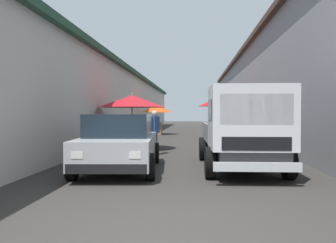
# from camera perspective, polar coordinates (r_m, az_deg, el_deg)

# --- Properties ---
(ground) EXTENTS (90.00, 90.00, 0.00)m
(ground) POSITION_cam_1_polar(r_m,az_deg,el_deg) (17.30, 3.24, -3.51)
(ground) COLOR #33302D
(building_left_whitewash) EXTENTS (49.80, 7.50, 4.16)m
(building_left_whitewash) POSITION_cam_1_polar(r_m,az_deg,el_deg) (20.84, -16.35, 3.02)
(building_left_whitewash) COLOR beige
(building_left_whitewash) RESTS_ON ground
(building_right_concrete) EXTENTS (49.80, 7.50, 5.63)m
(building_right_concrete) POSITION_cam_1_polar(r_m,az_deg,el_deg) (20.64, 23.37, 5.02)
(building_right_concrete) COLOR gray
(building_right_concrete) RESTS_ON ground
(fruit_stall_far_left) EXTENTS (2.71, 2.71, 2.29)m
(fruit_stall_far_left) POSITION_cam_1_polar(r_m,az_deg,el_deg) (13.91, -6.11, 2.63)
(fruit_stall_far_left) COLOR #9E9EA3
(fruit_stall_far_left) RESTS_ON ground
(fruit_stall_near_left) EXTENTS (2.21, 2.21, 2.46)m
(fruit_stall_near_left) POSITION_cam_1_polar(r_m,az_deg,el_deg) (20.17, 8.14, 2.50)
(fruit_stall_near_left) COLOR #9E9EA3
(fruit_stall_near_left) RESTS_ON ground
(fruit_stall_far_right) EXTENTS (2.23, 2.23, 2.11)m
(fruit_stall_far_right) POSITION_cam_1_polar(r_m,az_deg,el_deg) (23.65, -1.92, 1.64)
(fruit_stall_far_right) COLOR #9E9EA3
(fruit_stall_far_right) RESTS_ON ground
(hatchback_car) EXTENTS (4.02, 2.15, 1.45)m
(hatchback_car) POSITION_cam_1_polar(r_m,az_deg,el_deg) (8.97, -7.96, -3.35)
(hatchback_car) COLOR #ADAFB5
(hatchback_car) RESTS_ON ground
(delivery_truck) EXTENTS (4.97, 2.07, 2.08)m
(delivery_truck) POSITION_cam_1_polar(r_m,az_deg,el_deg) (8.55, 12.54, -1.57)
(delivery_truck) COLOR black
(delivery_truck) RESTS_ON ground
(vendor_by_crates) EXTENTS (0.61, 0.32, 1.58)m
(vendor_by_crates) POSITION_cam_1_polar(r_m,az_deg,el_deg) (12.14, -2.24, -1.31)
(vendor_by_crates) COLOR navy
(vendor_by_crates) RESTS_ON ground
(parked_scooter) EXTENTS (1.67, 0.55, 1.14)m
(parked_scooter) POSITION_cam_1_polar(r_m,az_deg,el_deg) (16.66, -6.28, -2.16)
(parked_scooter) COLOR black
(parked_scooter) RESTS_ON ground
(plastic_stool) EXTENTS (0.30, 0.30, 0.43)m
(plastic_stool) POSITION_cam_1_polar(r_m,az_deg,el_deg) (15.82, 7.94, -2.80)
(plastic_stool) COLOR #1E8C3F
(plastic_stool) RESTS_ON ground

